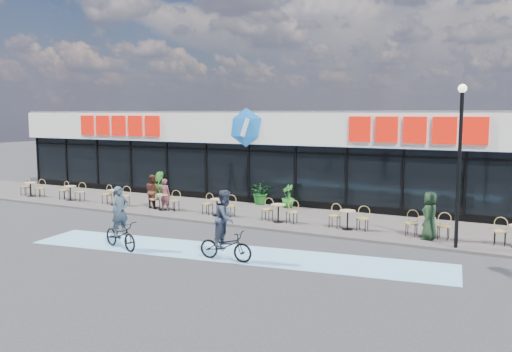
# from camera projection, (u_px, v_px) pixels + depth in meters

# --- Properties ---
(ground) EXTENTS (120.00, 120.00, 0.00)m
(ground) POSITION_uv_depth(u_px,v_px,m) (160.00, 231.00, 20.63)
(ground) COLOR #28282B
(ground) RESTS_ON ground
(sidewalk) EXTENTS (44.00, 5.00, 0.10)m
(sidewalk) POSITION_uv_depth(u_px,v_px,m) (223.00, 211.00, 24.57)
(sidewalk) COLOR #514B48
(sidewalk) RESTS_ON ground
(bike_lane) EXTENTS (14.17, 4.13, 0.01)m
(bike_lane) POSITION_uv_depth(u_px,v_px,m) (230.00, 253.00, 17.44)
(bike_lane) COLOR #70AFD3
(bike_lane) RESTS_ON ground
(building) EXTENTS (30.60, 6.57, 4.75)m
(building) POSITION_uv_depth(u_px,v_px,m) (275.00, 153.00, 29.05)
(building) COLOR black
(building) RESTS_ON ground
(lamp_post) EXTENTS (0.28, 0.28, 5.31)m
(lamp_post) POSITION_uv_depth(u_px,v_px,m) (460.00, 152.00, 17.41)
(lamp_post) COLOR black
(lamp_post) RESTS_ON sidewalk
(bistro_set_0) EXTENTS (1.54, 0.62, 0.90)m
(bistro_set_0) POSITION_uv_depth(u_px,v_px,m) (32.00, 187.00, 28.74)
(bistro_set_0) COLOR tan
(bistro_set_0) RESTS_ON sidewalk
(bistro_set_1) EXTENTS (1.54, 0.62, 0.90)m
(bistro_set_1) POSITION_uv_depth(u_px,v_px,m) (72.00, 191.00, 27.37)
(bistro_set_1) COLOR tan
(bistro_set_1) RESTS_ON sidewalk
(bistro_set_2) EXTENTS (1.54, 0.62, 0.90)m
(bistro_set_2) POSITION_uv_depth(u_px,v_px,m) (115.00, 195.00, 26.01)
(bistro_set_2) COLOR tan
(bistro_set_2) RESTS_ON sidewalk
(bistro_set_3) EXTENTS (1.54, 0.62, 0.90)m
(bistro_set_3) POSITION_uv_depth(u_px,v_px,m) (164.00, 200.00, 24.64)
(bistro_set_3) COLOR tan
(bistro_set_3) RESTS_ON sidewalk
(bistro_set_4) EXTENTS (1.54, 0.62, 0.90)m
(bistro_set_4) POSITION_uv_depth(u_px,v_px,m) (218.00, 205.00, 23.27)
(bistro_set_4) COLOR tan
(bistro_set_4) RESTS_ON sidewalk
(bistro_set_5) EXTENTS (1.54, 0.62, 0.90)m
(bistro_set_5) POSITION_uv_depth(u_px,v_px,m) (279.00, 211.00, 21.91)
(bistro_set_5) COLOR tan
(bistro_set_5) RESTS_ON sidewalk
(bistro_set_6) EXTENTS (1.54, 0.62, 0.90)m
(bistro_set_6) POSITION_uv_depth(u_px,v_px,m) (348.00, 217.00, 20.54)
(bistro_set_6) COLOR tan
(bistro_set_6) RESTS_ON sidewalk
(bistro_set_7) EXTENTS (1.54, 0.62, 0.90)m
(bistro_set_7) POSITION_uv_depth(u_px,v_px,m) (427.00, 225.00, 19.17)
(bistro_set_7) COLOR tan
(bistro_set_7) RESTS_ON sidewalk
(potted_plant_left) EXTENTS (0.90, 0.87, 1.27)m
(potted_plant_left) POSITION_uv_depth(u_px,v_px,m) (158.00, 183.00, 29.01)
(potted_plant_left) COLOR #1F5C1A
(potted_plant_left) RESTS_ON sidewalk
(potted_plant_mid) EXTENTS (1.32, 1.24, 1.18)m
(potted_plant_mid) POSITION_uv_depth(u_px,v_px,m) (259.00, 192.00, 26.13)
(potted_plant_mid) COLOR #19581B
(potted_plant_mid) RESTS_ON sidewalk
(potted_plant_right) EXTENTS (0.83, 0.83, 1.08)m
(potted_plant_right) POSITION_uv_depth(u_px,v_px,m) (288.00, 196.00, 25.18)
(potted_plant_right) COLOR #1F5D1A
(potted_plant_right) RESTS_ON sidewalk
(patron_left) EXTENTS (0.54, 0.36, 1.45)m
(patron_left) POSITION_uv_depth(u_px,v_px,m) (165.00, 195.00, 24.46)
(patron_left) COLOR brown
(patron_left) RESTS_ON sidewalk
(patron_right) EXTENTS (0.88, 0.76, 1.56)m
(patron_right) POSITION_uv_depth(u_px,v_px,m) (153.00, 191.00, 25.10)
(patron_right) COLOR #4A251A
(patron_right) RESTS_ON sidewalk
(pedestrian_a) EXTENTS (0.62, 0.88, 1.68)m
(pedestrian_a) POSITION_uv_depth(u_px,v_px,m) (430.00, 216.00, 18.82)
(pedestrian_a) COLOR black
(pedestrian_a) RESTS_ON sidewalk
(cyclist_a) EXTENTS (1.80, 0.87, 2.19)m
(cyclist_a) POSITION_uv_depth(u_px,v_px,m) (226.00, 232.00, 16.50)
(cyclist_a) COLOR black
(cyclist_a) RESTS_ON ground
(cyclist_c) EXTENTS (1.93, 1.18, 2.10)m
(cyclist_c) POSITION_uv_depth(u_px,v_px,m) (120.00, 229.00, 17.93)
(cyclist_c) COLOR black
(cyclist_c) RESTS_ON ground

